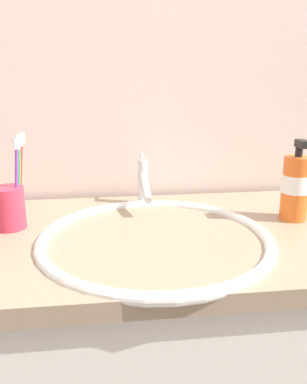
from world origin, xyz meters
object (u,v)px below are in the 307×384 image
toothbrush_purple (17,176)px  toothbrush_red (20,172)px  toothbrush_green (19,174)px  faucet (144,183)px  soap_dispenser (296,186)px  toothbrush_cup (9,208)px

toothbrush_purple → toothbrush_red: bearing=78.7°
toothbrush_red → toothbrush_green: toothbrush_red is taller
toothbrush_purple → toothbrush_green: (0.00, 0.02, 0.00)m
faucet → soap_dispenser: size_ratio=0.89×
toothbrush_cup → faucet: bearing=21.6°
faucet → toothbrush_red: toothbrush_red is taller
faucet → toothbrush_cup: (-0.30, -0.12, -0.01)m
toothbrush_cup → toothbrush_purple: size_ratio=0.48×
toothbrush_red → toothbrush_purple: (-0.00, -0.02, -0.00)m
toothbrush_purple → faucet: bearing=22.1°
toothbrush_cup → toothbrush_red: bearing=47.1°
toothbrush_red → soap_dispenser: 0.60m
faucet → toothbrush_purple: bearing=-157.9°
toothbrush_green → soap_dispenser: toothbrush_green is taller
faucet → toothbrush_purple: (-0.28, -0.11, 0.05)m
toothbrush_red → toothbrush_green: bearing=-123.0°
faucet → toothbrush_green: toothbrush_green is taller
toothbrush_cup → toothbrush_green: (0.02, 0.02, 0.07)m
faucet → soap_dispenser: bearing=-23.4°
faucet → toothbrush_cup: 0.32m
toothbrush_red → toothbrush_green: size_ratio=1.03×
toothbrush_purple → soap_dispenser: 0.60m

